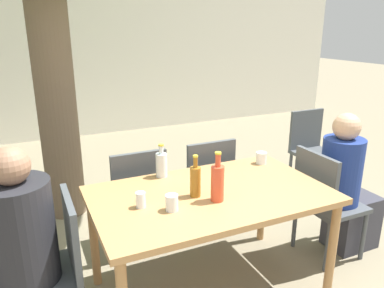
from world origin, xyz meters
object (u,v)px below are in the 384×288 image
patio_chair_3 (205,181)px  water_bottle_0 (162,164)px  patio_chair_2 (137,194)px  patio_chair_4 (311,146)px  soda_bottle_1 (217,182)px  drinking_glass_0 (261,158)px  drinking_glass_1 (141,200)px  drinking_glass_2 (172,203)px  person_seated_1 (346,191)px  amber_bottle_2 (195,181)px  patio_chair_1 (324,198)px  patio_chair_0 (54,264)px  person_seated_0 (9,267)px  dining_table_front (211,203)px

patio_chair_3 → water_bottle_0: 0.69m
patio_chair_2 → patio_chair_4: (2.18, 0.40, 0.00)m
patio_chair_3 → soda_bottle_1: bearing=68.0°
patio_chair_4 → drinking_glass_0: (-1.25, -0.78, 0.30)m
water_bottle_0 → soda_bottle_1: size_ratio=0.77×
drinking_glass_1 → drinking_glass_2: drinking_glass_2 is taller
person_seated_1 → amber_bottle_2: person_seated_1 is taller
patio_chair_2 → patio_chair_1: bearing=152.2°
patio_chair_0 → person_seated_0: bearing=-90.0°
drinking_glass_1 → water_bottle_0: bearing=54.8°
dining_table_front → drinking_glass_2: (-0.33, -0.12, 0.13)m
patio_chair_3 → amber_bottle_2: size_ratio=3.24×
patio_chair_0 → patio_chair_1: size_ratio=1.00×
patio_chair_0 → patio_chair_1: bearing=90.0°
person_seated_1 → drinking_glass_0: bearing=63.7°
patio_chair_2 → drinking_glass_0: bearing=157.5°
drinking_glass_1 → patio_chair_4: bearing=25.2°
person_seated_1 → soda_bottle_1: size_ratio=3.69×
patio_chair_2 → drinking_glass_1: size_ratio=9.26×
patio_chair_3 → patio_chair_0: bearing=27.8°
water_bottle_0 → drinking_glass_1: (-0.29, -0.40, -0.05)m
patio_chair_0 → drinking_glass_2: patio_chair_0 is taller
patio_chair_2 → amber_bottle_2: 0.82m
water_bottle_0 → drinking_glass_0: (0.82, -0.08, -0.05)m
patio_chair_0 → drinking_glass_1: size_ratio=9.26×
patio_chair_3 → drinking_glass_1: bearing=41.6°
person_seated_0 → drinking_glass_0: bearing=99.6°
drinking_glass_2 → water_bottle_0: bearing=76.1°
patio_chair_2 → patio_chair_3: (0.63, 0.00, 0.00)m
patio_chair_2 → water_bottle_0: size_ratio=3.66×
person_seated_1 → drinking_glass_2: 1.61m
person_seated_1 → drinking_glass_1: bearing=90.3°
patio_chair_3 → drinking_glass_2: size_ratio=9.17×
patio_chair_3 → drinking_glass_0: bearing=128.3°
patio_chair_1 → patio_chair_2: same height
person_seated_0 → person_seated_1: bearing=90.0°
patio_chair_1 → patio_chair_2: bearing=62.2°
patio_chair_3 → person_seated_0: person_seated_0 is taller
patio_chair_1 → amber_bottle_2: bearing=90.3°
patio_chair_2 → person_seated_1: bearing=155.9°
patio_chair_2 → drinking_glass_2: 0.88m
person_seated_1 → drinking_glass_2: person_seated_1 is taller
patio_chair_1 → water_bottle_0: bearing=72.0°
person_seated_1 → drinking_glass_1: (-1.74, -0.01, 0.29)m
patio_chair_2 → person_seated_1: person_seated_1 is taller
patio_chair_2 → patio_chair_0: bearing=44.9°
person_seated_1 → water_bottle_0: 1.54m
patio_chair_0 → person_seated_0: size_ratio=0.73×
patio_chair_2 → drinking_glass_2: patio_chair_2 is taller
patio_chair_0 → patio_chair_2: bearing=134.9°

